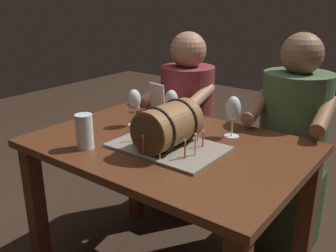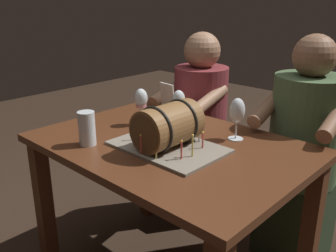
# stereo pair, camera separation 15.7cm
# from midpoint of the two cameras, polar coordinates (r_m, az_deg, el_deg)

# --- Properties ---
(dining_table) EXTENTS (1.19, 0.84, 0.76)m
(dining_table) POSITION_cam_midpoint_polar(r_m,az_deg,el_deg) (1.72, 2.93, -6.44)
(dining_table) COLOR #562D19
(dining_table) RESTS_ON ground
(barrel_cake) EXTENTS (0.47, 0.32, 0.20)m
(barrel_cake) POSITION_cam_midpoint_polar(r_m,az_deg,el_deg) (1.57, 2.85, -0.45)
(barrel_cake) COLOR gray
(barrel_cake) RESTS_ON dining_table
(wine_glass_rose) EXTENTS (0.07, 0.07, 0.18)m
(wine_glass_rose) POSITION_cam_midpoint_polar(r_m,az_deg,el_deg) (1.86, -1.73, 3.92)
(wine_glass_rose) COLOR white
(wine_glass_rose) RESTS_ON dining_table
(wine_glass_amber) EXTENTS (0.07, 0.07, 0.17)m
(wine_glass_amber) POSITION_cam_midpoint_polar(r_m,az_deg,el_deg) (1.89, 4.00, 3.70)
(wine_glass_amber) COLOR white
(wine_glass_amber) RESTS_ON dining_table
(wine_glass_empty) EXTENTS (0.07, 0.07, 0.19)m
(wine_glass_empty) POSITION_cam_midpoint_polar(r_m,az_deg,el_deg) (1.70, 13.11, 2.11)
(wine_glass_empty) COLOR white
(wine_glass_empty) RESTS_ON dining_table
(beer_pint) EXTENTS (0.07, 0.07, 0.15)m
(beer_pint) POSITION_cam_midpoint_polar(r_m,az_deg,el_deg) (1.64, -9.58, -0.68)
(beer_pint) COLOR white
(beer_pint) RESTS_ON dining_table
(menu_card) EXTENTS (0.11, 0.04, 0.16)m
(menu_card) POSITION_cam_midpoint_polar(r_m,az_deg,el_deg) (2.09, 2.09, 4.33)
(menu_card) COLOR silver
(menu_card) RESTS_ON dining_table
(person_seated_left) EXTENTS (0.39, 0.48, 1.17)m
(person_seated_left) POSITION_cam_midpoint_polar(r_m,az_deg,el_deg) (2.41, 6.67, -1.06)
(person_seated_left) COLOR #4C1B1E
(person_seated_left) RESTS_ON ground
(person_seated_right) EXTENTS (0.42, 0.50, 1.21)m
(person_seated_right) POSITION_cam_midpoint_polar(r_m,az_deg,el_deg) (2.10, 21.69, -4.74)
(person_seated_right) COLOR #2A3A24
(person_seated_right) RESTS_ON ground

